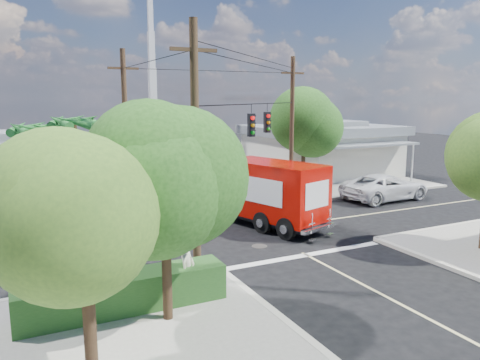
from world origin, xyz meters
TOP-DOWN VIEW (x-y plane):
  - ground at (0.00, 0.00)m, footprint 120.00×120.00m
  - sidewalk_ne at (10.88, 10.88)m, footprint 14.12×14.12m
  - sidewalk_nw at (-10.88, 10.88)m, footprint 14.12×14.12m
  - road_markings at (0.00, -1.47)m, footprint 32.00×32.00m
  - building_ne at (12.50, 11.97)m, footprint 11.80×10.20m
  - radio_tower at (0.50, 20.00)m, footprint 0.80×0.80m
  - tree_sw_front at (-6.99, -7.54)m, footprint 3.88×3.78m
  - tree_sw_back at (-9.49, -10.04)m, footprint 3.56×3.42m
  - tree_ne_front at (7.21, 6.76)m, footprint 4.21×4.14m
  - tree_ne_back at (9.81, 8.96)m, footprint 3.77×3.66m
  - palm_nw_front at (-7.50, 7.50)m, footprint 3.01×3.08m
  - palm_nw_back at (-9.50, 9.00)m, footprint 3.01×3.08m
  - utility_poles at (-1.58, 1.60)m, footprint 12.00×10.68m
  - picket_fence at (-7.80, -5.60)m, footprint 5.94×0.06m
  - hedge_sw at (-8.00, -6.40)m, footprint 6.20×1.20m
  - vending_boxes at (6.50, 6.20)m, footprint 1.90×0.50m
  - delivery_truck at (0.65, 0.74)m, footprint 4.45×8.00m
  - parked_car at (10.70, 2.56)m, footprint 6.14×3.09m
  - pedestrian at (-6.02, -6.47)m, footprint 0.81×0.82m

SIDE VIEW (x-z plane):
  - ground at x=0.00m, z-range 0.00..0.00m
  - road_markings at x=0.00m, z-range 0.00..0.01m
  - sidewalk_ne at x=10.88m, z-range 0.00..0.14m
  - sidewalk_nw at x=-10.88m, z-range 0.00..0.14m
  - picket_fence at x=-7.80m, z-range 0.18..1.18m
  - hedge_sw at x=-8.00m, z-range 0.14..1.24m
  - vending_boxes at x=6.50m, z-range 0.14..1.24m
  - parked_car at x=10.70m, z-range 0.00..1.67m
  - pedestrian at x=-6.02m, z-range 0.14..2.04m
  - delivery_truck at x=0.65m, z-range 0.03..3.35m
  - building_ne at x=12.50m, z-range 0.07..4.57m
  - tree_sw_back at x=-9.49m, z-range 1.19..6.60m
  - tree_ne_back at x=9.81m, z-range 1.27..7.10m
  - tree_sw_front at x=-6.99m, z-range 1.32..7.35m
  - palm_nw_back at x=-9.50m, z-range 2.08..7.27m
  - utility_poles at x=-1.58m, z-range 0.17..9.17m
  - tree_ne_front at x=7.21m, z-range 1.44..8.09m
  - palm_nw_front at x=-7.50m, z-range 2.25..7.84m
  - radio_tower at x=0.50m, z-range -2.86..14.14m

